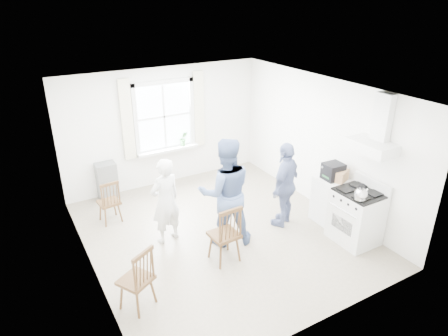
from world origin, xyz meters
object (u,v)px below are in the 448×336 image
Objects in this scene: low_cabinet at (330,200)px; windsor_chair_b at (228,229)px; windsor_chair_c at (141,274)px; windsor_chair_a at (110,198)px; person_left at (165,201)px; person_right at (285,185)px; stereo_stack at (333,171)px; person_mid at (225,192)px; gas_stove at (356,216)px.

windsor_chair_b reaches higher than low_cabinet.
windsor_chair_c is at bearing -169.07° from windsor_chair_b.
low_cabinet is 1.03× the size of windsor_chair_a.
windsor_chair_b is at bearing -176.08° from low_cabinet.
windsor_chair_b is 0.67× the size of person_left.
person_right is at bearing -29.91° from windsor_chair_a.
windsor_chair_b is (-2.28, -0.14, -0.42)m from stereo_stack.
low_cabinet is at bearing 149.12° from person_left.
person_mid is at bearing 25.47° from windsor_chair_c.
person_left is (-2.90, 0.94, 0.32)m from low_cabinet.
stereo_stack reaches higher than windsor_chair_a.
windsor_chair_a is 2.48m from windsor_chair_b.
windsor_chair_b is at bearing -59.05° from windsor_chair_a.
windsor_chair_c is at bearing -13.59° from person_right.
person_left is 0.95× the size of person_right.
person_mid is 1.24m from person_right.
person_right reaches higher than gas_stove.
stereo_stack reaches higher than low_cabinet.
person_right is at bearing 153.41° from stereo_stack.
windsor_chair_c is (-3.83, -0.45, 0.14)m from low_cabinet.
stereo_stack is 0.34× the size of windsor_chair_b.
low_cabinet is at bearing -171.86° from person_mid.
person_right is (-0.79, 0.36, 0.36)m from low_cabinet.
stereo_stack is (-0.03, -0.02, 0.60)m from low_cabinet.
person_mid is at bearing -30.64° from person_right.
person_left reaches higher than windsor_chair_a.
gas_stove is at bearing -93.15° from stereo_stack.
person_left is at bearing -11.99° from person_mid.
windsor_chair_b reaches higher than windsor_chair_a.
windsor_chair_c is (-3.76, 0.25, 0.11)m from gas_stove.
person_mid is (0.87, -0.53, 0.18)m from person_left.
windsor_chair_a is 2.43m from windsor_chair_c.
gas_stove is at bearing 95.72° from person_right.
gas_stove is 1.09× the size of windsor_chair_b.
person_mid reaches higher than windsor_chair_c.
windsor_chair_a is at bearing 84.24° from windsor_chair_c.
person_left is 2.18m from person_right.
person_left is at bearing -43.90° from person_right.
gas_stove is 1.24× the size of low_cabinet.
stereo_stack is 0.40× the size of windsor_chair_a.
windsor_chair_c is 0.60× the size of person_right.
stereo_stack reaches higher than gas_stove.
person_mid reaches higher than windsor_chair_b.
windsor_chair_a is at bearing 151.25° from low_cabinet.
stereo_stack is 3.03m from person_left.
low_cabinet is 0.47× the size of person_mid.
windsor_chair_c is at bearing 44.93° from person_mid.
person_mid is at bearing 168.68° from low_cabinet.
person_left reaches higher than stereo_stack.
windsor_chair_b is 1.61m from person_right.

